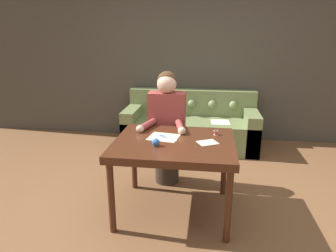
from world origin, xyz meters
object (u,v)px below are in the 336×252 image
object	(u,v)px
person	(167,127)
scissors	(164,137)
dining_table	(174,149)
thread_spool	(216,133)
couch	(191,127)
pin_cushion	(156,143)

from	to	relation	value
person	scissors	xyz separation A→B (m)	(0.05, -0.52, 0.07)
dining_table	thread_spool	world-z (taller)	thread_spool
person	thread_spool	size ratio (longest dim) A/B	29.30
dining_table	thread_spool	bearing A→B (deg)	30.75
couch	scissors	world-z (taller)	couch
dining_table	couch	distance (m)	1.91
dining_table	thread_spool	size ratio (longest dim) A/B	24.97
dining_table	couch	xyz separation A→B (m)	(0.04, 1.87, -0.36)
dining_table	person	distance (m)	0.63
couch	scissors	bearing A→B (deg)	-94.84
dining_table	person	xyz separation A→B (m)	(-0.16, 0.61, 0.01)
dining_table	couch	world-z (taller)	couch
person	thread_spool	xyz separation A→B (m)	(0.54, -0.38, 0.09)
thread_spool	pin_cushion	xyz separation A→B (m)	(-0.54, -0.38, 0.01)
person	thread_spool	world-z (taller)	person
dining_table	thread_spool	distance (m)	0.46
couch	pin_cushion	bearing A→B (deg)	-95.36
dining_table	couch	size ratio (longest dim) A/B	0.56
dining_table	scissors	size ratio (longest dim) A/B	5.33
couch	dining_table	bearing A→B (deg)	-91.31
scissors	person	bearing A→B (deg)	95.16
thread_spool	person	bearing A→B (deg)	145.09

